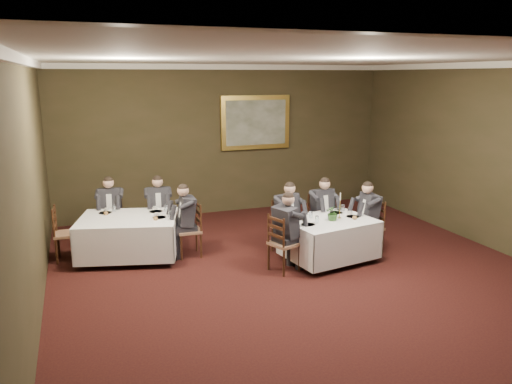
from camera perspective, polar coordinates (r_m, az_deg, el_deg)
ground at (r=7.92m, az=7.34°, el=-11.15°), size 10.00×10.00×0.00m
ceiling at (r=7.23m, az=8.18°, el=15.04°), size 8.00×10.00×0.10m
back_wall at (r=11.97m, az=-3.49°, el=5.96°), size 8.00×0.10×3.50m
left_wall at (r=6.58m, az=-24.84°, el=-1.23°), size 0.10×10.00×3.50m
crown_molding at (r=7.23m, az=8.16°, el=14.56°), size 8.00×10.00×0.12m
table_main at (r=9.01m, az=8.33°, el=-5.08°), size 1.70×1.40×0.67m
table_second at (r=9.35m, az=-14.35°, el=-4.68°), size 2.00×1.71×0.67m
chair_main_backleft at (r=9.43m, az=3.42°, el=-5.17°), size 0.54×0.53×1.00m
diner_main_backleft at (r=9.35m, az=3.48°, el=-3.86°), size 0.52×0.58×1.35m
chair_main_backright at (r=9.88m, az=7.40°, el=-4.40°), size 0.48×0.46×1.00m
diner_main_backright at (r=9.81m, az=7.47°, el=-3.14°), size 0.45×0.51×1.35m
chair_main_endleft at (r=8.53m, az=3.16°, el=-7.18°), size 0.54×0.56×1.00m
diner_main_endleft at (r=8.46m, az=3.24°, el=-5.72°), size 0.59×0.54×1.35m
chair_main_endright at (r=9.65m, az=12.83°, el=-5.05°), size 0.44×0.46×1.00m
diner_main_endright at (r=9.58m, az=12.84°, el=-3.76°), size 0.50×0.43×1.35m
chair_sec_backleft at (r=10.31m, az=-16.13°, el=-4.08°), size 0.51×0.49×1.00m
diner_sec_backleft at (r=10.23m, az=-16.22°, el=-2.87°), size 0.48×0.55×1.35m
chair_sec_backright at (r=10.18m, az=-10.99°, el=-4.01°), size 0.49×0.47×1.00m
diner_sec_backright at (r=10.10m, az=-11.04°, el=-2.79°), size 0.45×0.52×1.35m
chair_sec_endright at (r=9.29m, az=-7.58°, el=-5.55°), size 0.43×0.45×1.00m
diner_sec_endright at (r=9.22m, az=-7.70°, el=-4.21°), size 0.49×0.43×1.35m
chair_sec_endleft at (r=9.62m, az=-20.76°, el=-5.66°), size 0.45×0.47×1.00m
centerpiece at (r=8.85m, az=8.83°, el=-2.26°), size 0.33×0.31×0.30m
candlestick at (r=9.00m, az=9.56°, el=-1.87°), size 0.07×0.07×0.48m
place_setting_table_main at (r=8.96m, az=5.32°, el=-2.77°), size 0.33×0.31×0.14m
place_setting_table_second at (r=9.70m, az=-16.57°, el=-2.03°), size 0.33×0.31×0.14m
painting at (r=12.10m, az=-0.05°, el=7.95°), size 1.73×0.09×1.28m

